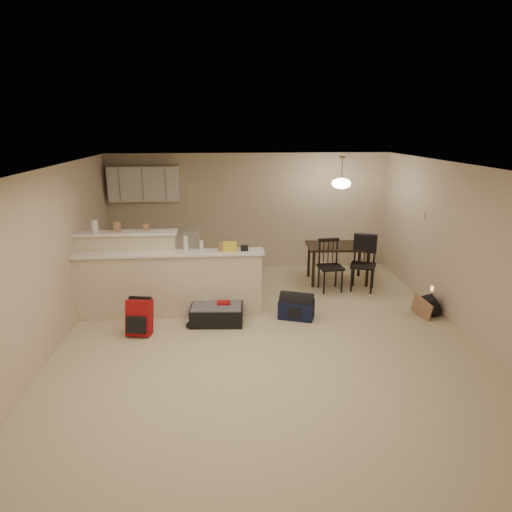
{
  "coord_description": "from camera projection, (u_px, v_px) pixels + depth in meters",
  "views": [
    {
      "loc": [
        -0.66,
        -6.24,
        3.03
      ],
      "look_at": [
        -0.1,
        0.7,
        1.05
      ],
      "focal_mm": 32.0,
      "sensor_mm": 36.0,
      "label": 1
    }
  ],
  "objects": [
    {
      "name": "dining_table",
      "position": [
        338.0,
        250.0,
        9.08
      ],
      "size": [
        1.26,
        0.88,
        0.76
      ],
      "rotation": [
        0.0,
        0.0,
        -0.06
      ],
      "color": "black",
      "rests_on": "ground"
    },
    {
      "name": "navy_duffel",
      "position": [
        296.0,
        309.0,
        7.45
      ],
      "size": [
        0.63,
        0.48,
        0.31
      ],
      "primitive_type": "cube",
      "rotation": [
        0.0,
        0.0,
        -0.35
      ],
      "color": "#101734",
      "rests_on": "ground"
    },
    {
      "name": "black_daypack",
      "position": [
        430.0,
        306.0,
        7.63
      ],
      "size": [
        0.28,
        0.36,
        0.28
      ],
      "primitive_type": "cube",
      "rotation": [
        0.0,
        0.0,
        1.37
      ],
      "color": "black",
      "rests_on": "ground"
    },
    {
      "name": "cardboard_sheet",
      "position": [
        422.0,
        308.0,
        7.47
      ],
      "size": [
        0.14,
        0.43,
        0.33
      ],
      "primitive_type": "cube",
      "rotation": [
        0.0,
        0.0,
        1.86
      ],
      "color": "#9F7352",
      "rests_on": "ground"
    },
    {
      "name": "pouch",
      "position": [
        244.0,
        248.0,
        7.39
      ],
      "size": [
        0.12,
        0.1,
        0.08
      ],
      "primitive_type": "cube",
      "color": "#9F7352",
      "rests_on": "breakfast_bar"
    },
    {
      "name": "suitcase",
      "position": [
        217.0,
        314.0,
        7.28
      ],
      "size": [
        0.86,
        0.59,
        0.28
      ],
      "primitive_type": "cube",
      "rotation": [
        0.0,
        0.0,
        -0.07
      ],
      "color": "black",
      "rests_on": "ground"
    },
    {
      "name": "thermostat",
      "position": [
        424.0,
        215.0,
        8.17
      ],
      "size": [
        0.02,
        0.12,
        0.12
      ],
      "primitive_type": "cube",
      "color": "beige",
      "rests_on": "room"
    },
    {
      "name": "dining_chair_far",
      "position": [
        363.0,
        264.0,
        8.64
      ],
      "size": [
        0.58,
        0.57,
        1.03
      ],
      "primitive_type": null,
      "rotation": [
        0.0,
        0.0,
        -0.4
      ],
      "color": "black",
      "rests_on": "ground"
    },
    {
      "name": "small_box",
      "position": [
        146.0,
        228.0,
        7.4
      ],
      "size": [
        0.08,
        0.06,
        0.12
      ],
      "primitive_type": "cube",
      "color": "#9F7352",
      "rests_on": "breakfast_bar"
    },
    {
      "name": "cereal_box",
      "position": [
        117.0,
        227.0,
        7.35
      ],
      "size": [
        0.1,
        0.07,
        0.16
      ],
      "primitive_type": "cube",
      "color": "#9F7352",
      "rests_on": "breakfast_bar"
    },
    {
      "name": "bag_lump",
      "position": [
        230.0,
        247.0,
        7.37
      ],
      "size": [
        0.22,
        0.18,
        0.14
      ],
      "primitive_type": "cube",
      "color": "#9F7352",
      "rests_on": "breakfast_bar"
    },
    {
      "name": "dining_chair_near",
      "position": [
        331.0,
        266.0,
        8.63
      ],
      "size": [
        0.47,
        0.45,
        0.98
      ],
      "primitive_type": null,
      "rotation": [
        0.0,
        0.0,
        0.1
      ],
      "color": "black",
      "rests_on": "ground"
    },
    {
      "name": "kitchen_counter",
      "position": [
        157.0,
        253.0,
        9.64
      ],
      "size": [
        1.8,
        0.6,
        0.9
      ],
      "primitive_type": "cube",
      "color": "white",
      "rests_on": "ground"
    },
    {
      "name": "upper_cabinets",
      "position": [
        144.0,
        184.0,
        9.35
      ],
      "size": [
        1.4,
        0.34,
        0.7
      ],
      "primitive_type": "cube",
      "color": "white",
      "rests_on": "room"
    },
    {
      "name": "bottle_a",
      "position": [
        186.0,
        244.0,
        7.3
      ],
      "size": [
        0.07,
        0.07,
        0.26
      ],
      "primitive_type": "cylinder",
      "color": "silver",
      "rests_on": "breakfast_bar"
    },
    {
      "name": "jar",
      "position": [
        95.0,
        226.0,
        7.32
      ],
      "size": [
        0.1,
        0.1,
        0.2
      ],
      "primitive_type": "cylinder",
      "color": "silver",
      "rests_on": "breakfast_bar"
    },
    {
      "name": "room",
      "position": [
        267.0,
        256.0,
        6.52
      ],
      "size": [
        7.0,
        7.02,
        2.5
      ],
      "color": "beige",
      "rests_on": "ground"
    },
    {
      "name": "red_backpack",
      "position": [
        139.0,
        317.0,
        6.85
      ],
      "size": [
        0.39,
        0.29,
        0.54
      ],
      "primitive_type": "cube",
      "rotation": [
        0.0,
        0.0,
        -0.18
      ],
      "color": "#AB1316",
      "rests_on": "ground"
    },
    {
      "name": "extra_item_x",
      "position": [
        222.0,
        247.0,
        7.36
      ],
      "size": [
        0.13,
        0.1,
        0.13
      ],
      "primitive_type": "cube",
      "color": "#9F7352",
      "rests_on": "breakfast_bar"
    },
    {
      "name": "pendant_lamp",
      "position": [
        341.0,
        183.0,
        8.72
      ],
      "size": [
        0.36,
        0.36,
        0.62
      ],
      "color": "brown",
      "rests_on": "room"
    },
    {
      "name": "breakfast_bar",
      "position": [
        154.0,
        279.0,
        7.5
      ],
      "size": [
        3.08,
        0.58,
        1.39
      ],
      "color": "beige",
      "rests_on": "ground"
    },
    {
      "name": "bottle_b",
      "position": [
        202.0,
        246.0,
        7.33
      ],
      "size": [
        0.06,
        0.06,
        0.18
      ],
      "primitive_type": "cylinder",
      "color": "silver",
      "rests_on": "breakfast_bar"
    }
  ]
}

